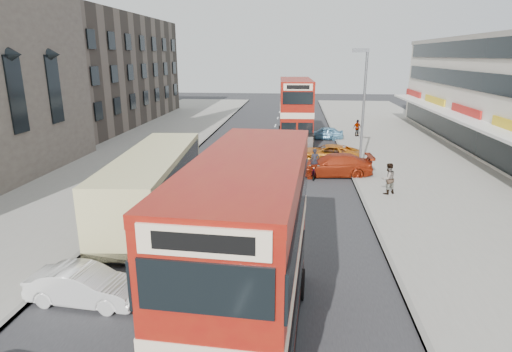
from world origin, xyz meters
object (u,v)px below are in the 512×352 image
at_px(car_right_c, 324,133).
at_px(pedestrian_far, 357,128).
at_px(car_left_front, 85,285).
at_px(cyclist, 314,169).
at_px(car_right_b, 328,154).
at_px(coach, 154,182).
at_px(pedestrian_near, 388,178).
at_px(bus_second, 295,111).
at_px(car_right_a, 333,165).
at_px(street_lamp, 363,103).
at_px(bus_main, 249,257).

bearing_deg(car_right_c, pedestrian_far, 115.65).
relative_size(car_left_front, cyclist, 1.88).
bearing_deg(car_right_b, pedestrian_far, 165.00).
relative_size(coach, pedestrian_far, 7.11).
bearing_deg(pedestrian_far, cyclist, -137.70).
xyz_separation_m(pedestrian_near, pedestrian_far, (0.65, 17.77, -0.11)).
xyz_separation_m(bus_second, car_right_c, (2.78, 1.66, -2.28)).
height_order(car_right_a, car_right_b, car_right_a).
relative_size(coach, cyclist, 5.80).
bearing_deg(street_lamp, coach, -142.95).
bearing_deg(car_right_c, bus_main, -2.69).
height_order(bus_main, car_right_b, bus_main).
xyz_separation_m(street_lamp, car_right_b, (-1.76, 3.49, -4.13)).
bearing_deg(coach, car_right_c, 60.88).
relative_size(car_right_a, car_right_c, 1.44).
bearing_deg(street_lamp, car_right_a, -172.29).
bearing_deg(pedestrian_far, coach, -150.15).
height_order(coach, car_right_c, coach).
bearing_deg(bus_second, car_right_c, -151.69).
distance_m(bus_main, pedestrian_far, 32.07).
distance_m(street_lamp, car_right_b, 5.68).
bearing_deg(cyclist, car_left_front, -112.27).
bearing_deg(street_lamp, car_left_front, -123.99).
relative_size(bus_second, pedestrian_far, 6.30).
xyz_separation_m(street_lamp, bus_main, (-5.27, -17.64, -2.07)).
distance_m(bus_second, cyclist, 11.87).
xyz_separation_m(car_left_front, pedestrian_near, (11.86, 11.84, 0.45)).
bearing_deg(car_left_front, pedestrian_near, -40.21).
bearing_deg(car_left_front, pedestrian_far, -18.06).
relative_size(street_lamp, car_left_front, 2.22).
height_order(street_lamp, car_right_b, street_lamp).
bearing_deg(bus_second, cyclist, 94.19).
bearing_deg(pedestrian_near, car_right_b, -98.32).
height_order(car_left_front, pedestrian_near, pedestrian_near).
distance_m(street_lamp, bus_main, 18.53).
height_order(bus_second, car_left_front, bus_second).
bearing_deg(bus_second, bus_main, 85.47).
bearing_deg(coach, pedestrian_near, 14.60).
height_order(bus_second, pedestrian_near, bus_second).
height_order(coach, car_left_front, coach).
height_order(street_lamp, car_left_front, street_lamp).
bearing_deg(car_right_b, bus_main, -5.50).
relative_size(street_lamp, coach, 0.72).
bearing_deg(bus_main, pedestrian_near, -111.68).
distance_m(pedestrian_far, cyclist, 15.19).
bearing_deg(street_lamp, cyclist, -163.46).
relative_size(bus_main, car_right_c, 2.67).
height_order(bus_main, car_left_front, bus_main).
bearing_deg(pedestrian_far, pedestrian_near, -122.08).
bearing_deg(coach, street_lamp, 32.68).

